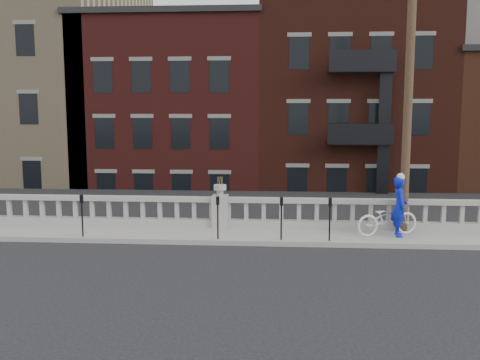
{
  "coord_description": "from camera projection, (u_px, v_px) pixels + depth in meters",
  "views": [
    {
      "loc": [
        1.99,
        -14.27,
        4.27
      ],
      "look_at": [
        0.75,
        3.2,
        1.9
      ],
      "focal_mm": 40.0,
      "sensor_mm": 36.0,
      "label": 1
    }
  ],
  "objects": [
    {
      "name": "ground",
      "position": [
        205.0,
        263.0,
        14.82
      ],
      "size": [
        120.0,
        120.0,
        0.0
      ],
      "primitive_type": "plane",
      "color": "black",
      "rests_on": "ground"
    },
    {
      "name": "sidewalk",
      "position": [
        217.0,
        235.0,
        17.77
      ],
      "size": [
        32.0,
        2.2,
        0.15
      ],
      "primitive_type": "cube",
      "color": "gray",
      "rests_on": "ground"
    },
    {
      "name": "balustrade",
      "position": [
        220.0,
        213.0,
        18.64
      ],
      "size": [
        28.0,
        0.34,
        1.03
      ],
      "color": "gray",
      "rests_on": "sidewalk"
    },
    {
      "name": "planter_pedestal",
      "position": [
        220.0,
        207.0,
        18.61
      ],
      "size": [
        0.55,
        0.55,
        1.76
      ],
      "color": "gray",
      "rests_on": "sidewalk"
    },
    {
      "name": "lower_level",
      "position": [
        258.0,
        131.0,
        37.2
      ],
      "size": [
        80.0,
        44.0,
        20.8
      ],
      "color": "#605E59",
      "rests_on": "ground"
    },
    {
      "name": "utility_pole",
      "position": [
        409.0,
        78.0,
        17.24
      ],
      "size": [
        1.6,
        0.28,
        10.0
      ],
      "color": "#422D1E",
      "rests_on": "sidewalk"
    },
    {
      "name": "parking_meter_b",
      "position": [
        82.0,
        211.0,
        17.11
      ],
      "size": [
        0.1,
        0.09,
        1.36
      ],
      "color": "black",
      "rests_on": "sidewalk"
    },
    {
      "name": "parking_meter_c",
      "position": [
        218.0,
        213.0,
        16.8
      ],
      "size": [
        0.1,
        0.09,
        1.36
      ],
      "color": "black",
      "rests_on": "sidewalk"
    },
    {
      "name": "parking_meter_d",
      "position": [
        281.0,
        213.0,
        16.66
      ],
      "size": [
        0.1,
        0.09,
        1.36
      ],
      "color": "black",
      "rests_on": "sidewalk"
    },
    {
      "name": "parking_meter_e",
      "position": [
        330.0,
        214.0,
        16.55
      ],
      "size": [
        0.1,
        0.09,
        1.36
      ],
      "color": "black",
      "rests_on": "sidewalk"
    },
    {
      "name": "bicycle",
      "position": [
        387.0,
        218.0,
        17.33
      ],
      "size": [
        2.27,
        1.45,
        1.13
      ],
      "primitive_type": "imported",
      "rotation": [
        0.0,
        0.0,
        1.93
      ],
      "color": "silver",
      "rests_on": "sidewalk"
    },
    {
      "name": "cyclist",
      "position": [
        399.0,
        206.0,
        17.15
      ],
      "size": [
        0.49,
        0.73,
        1.95
      ],
      "primitive_type": "imported",
      "rotation": [
        0.0,
        0.0,
        1.53
      ],
      "color": "#0D1BC4",
      "rests_on": "sidewalk"
    }
  ]
}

